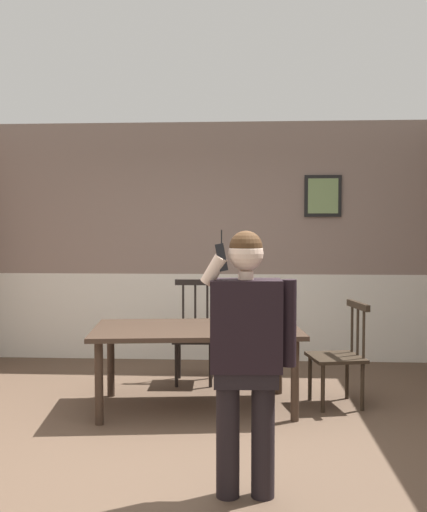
% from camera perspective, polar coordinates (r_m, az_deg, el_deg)
% --- Properties ---
extents(ground_plane, '(6.41, 6.41, 0.00)m').
position_cam_1_polar(ground_plane, '(4.50, -2.49, -18.16)').
color(ground_plane, brown).
extents(room_back_partition, '(5.71, 0.17, 2.87)m').
position_cam_1_polar(room_back_partition, '(7.12, -0.12, 0.96)').
color(room_back_partition, gray).
rests_on(room_back_partition, ground_plane).
extents(dining_table, '(1.92, 1.21, 0.72)m').
position_cam_1_polar(dining_table, '(5.25, -1.67, -7.76)').
color(dining_table, '#38281E').
rests_on(dining_table, ground_plane).
extents(chair_near_window, '(0.45, 0.45, 1.06)m').
position_cam_1_polar(chair_near_window, '(6.16, -1.86, -7.68)').
color(chair_near_window, black).
rests_on(chair_near_window, ground_plane).
extents(chair_by_doorway, '(0.53, 0.53, 0.94)m').
position_cam_1_polar(chair_by_doorway, '(5.48, 12.19, -9.38)').
color(chair_by_doorway, '#2D2319').
rests_on(chair_by_doorway, ground_plane).
extents(person_figure, '(0.57, 0.25, 1.60)m').
position_cam_1_polar(person_figure, '(3.50, 3.26, -8.78)').
color(person_figure, black).
rests_on(person_figure, ground_plane).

